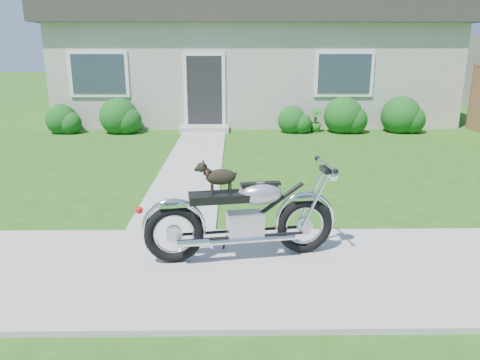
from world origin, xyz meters
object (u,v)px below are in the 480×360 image
potted_plant_left (132,120)px  motorcycle_with_dog (245,215)px  house (253,52)px  potted_plant_right (315,121)px

potted_plant_left → motorcycle_with_dog: bearing=-69.9°
house → potted_plant_left: house is taller
house → motorcycle_with_dog: bearing=-92.6°
house → motorcycle_with_dog: 11.84m
house → potted_plant_left: size_ratio=18.13×
house → potted_plant_right: size_ratio=19.64×
house → potted_plant_right: 4.24m
potted_plant_right → potted_plant_left: bearing=180.0°
house → potted_plant_left: bearing=-135.9°
potted_plant_right → motorcycle_with_dog: 8.56m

